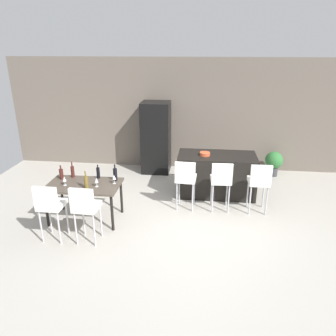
{
  "coord_description": "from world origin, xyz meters",
  "views": [
    {
      "loc": [
        0.23,
        -5.62,
        3.16
      ],
      "look_at": [
        -0.44,
        0.41,
        0.85
      ],
      "focal_mm": 34.45,
      "sensor_mm": 36.0,
      "label": 1
    }
  ],
  "objects_px": {
    "bar_chair_left": "(186,177)",
    "wine_bottle_middle": "(73,172)",
    "dining_chair_near": "(50,204)",
    "potted_plant": "(274,162)",
    "wine_bottle_corner": "(86,182)",
    "wine_glass_left": "(64,179)",
    "bar_chair_middle": "(221,179)",
    "dining_table": "(84,188)",
    "kitchen_island": "(216,175)",
    "fruit_bowl": "(205,154)",
    "wine_bottle_far": "(61,174)",
    "wine_bottle_end": "(115,174)",
    "wine_glass_right": "(114,177)",
    "wine_bottle_near": "(98,173)",
    "wine_glass_inner": "(96,180)",
    "dining_chair_far": "(85,206)",
    "bar_chair_right": "(259,180)",
    "refrigerator": "(156,138)"
  },
  "relations": [
    {
      "from": "dining_chair_far",
      "to": "potted_plant",
      "type": "relative_size",
      "value": 1.63
    },
    {
      "from": "dining_chair_near",
      "to": "wine_glass_inner",
      "type": "distance_m",
      "value": 0.91
    },
    {
      "from": "kitchen_island",
      "to": "bar_chair_right",
      "type": "xyz_separation_m",
      "value": [
        0.8,
        -0.81,
        0.24
      ]
    },
    {
      "from": "dining_chair_near",
      "to": "wine_glass_right",
      "type": "distance_m",
      "value": 1.23
    },
    {
      "from": "bar_chair_right",
      "to": "dining_chair_near",
      "type": "xyz_separation_m",
      "value": [
        -3.62,
        -1.41,
        0.0
      ]
    },
    {
      "from": "wine_bottle_near",
      "to": "potted_plant",
      "type": "relative_size",
      "value": 0.43
    },
    {
      "from": "dining_chair_near",
      "to": "potted_plant",
      "type": "xyz_separation_m",
      "value": [
        4.32,
        3.47,
        -0.32
      ]
    },
    {
      "from": "wine_bottle_end",
      "to": "wine_glass_left",
      "type": "distance_m",
      "value": 0.93
    },
    {
      "from": "dining_table",
      "to": "wine_glass_left",
      "type": "distance_m",
      "value": 0.39
    },
    {
      "from": "bar_chair_middle",
      "to": "wine_bottle_end",
      "type": "xyz_separation_m",
      "value": [
        -2.03,
        -0.4,
        0.17
      ]
    },
    {
      "from": "wine_bottle_corner",
      "to": "wine_glass_left",
      "type": "bearing_deg",
      "value": 169.3
    },
    {
      "from": "wine_bottle_corner",
      "to": "bar_chair_middle",
      "type": "bearing_deg",
      "value": 18.57
    },
    {
      "from": "dining_chair_far",
      "to": "wine_bottle_middle",
      "type": "xyz_separation_m",
      "value": [
        -0.62,
        1.07,
        0.16
      ]
    },
    {
      "from": "bar_chair_right",
      "to": "dining_chair_near",
      "type": "distance_m",
      "value": 3.89
    },
    {
      "from": "bar_chair_left",
      "to": "dining_chair_far",
      "type": "relative_size",
      "value": 1.0
    },
    {
      "from": "dining_chair_far",
      "to": "refrigerator",
      "type": "xyz_separation_m",
      "value": [
        0.67,
        3.48,
        0.22
      ]
    },
    {
      "from": "wine_bottle_far",
      "to": "fruit_bowl",
      "type": "relative_size",
      "value": 1.27
    },
    {
      "from": "dining_chair_near",
      "to": "wine_glass_inner",
      "type": "height_order",
      "value": "dining_chair_near"
    },
    {
      "from": "dining_table",
      "to": "wine_bottle_far",
      "type": "distance_m",
      "value": 0.56
    },
    {
      "from": "wine_bottle_middle",
      "to": "wine_glass_right",
      "type": "distance_m",
      "value": 0.91
    },
    {
      "from": "wine_glass_left",
      "to": "fruit_bowl",
      "type": "bearing_deg",
      "value": 30.18
    },
    {
      "from": "wine_bottle_end",
      "to": "potted_plant",
      "type": "height_order",
      "value": "wine_bottle_end"
    },
    {
      "from": "wine_bottle_middle",
      "to": "wine_bottle_far",
      "type": "height_order",
      "value": "wine_bottle_middle"
    },
    {
      "from": "kitchen_island",
      "to": "wine_glass_right",
      "type": "distance_m",
      "value": 2.41
    },
    {
      "from": "kitchen_island",
      "to": "fruit_bowl",
      "type": "distance_m",
      "value": 0.57
    },
    {
      "from": "wine_bottle_end",
      "to": "wine_bottle_far",
      "type": "height_order",
      "value": "wine_bottle_end"
    },
    {
      "from": "wine_bottle_end",
      "to": "wine_glass_right",
      "type": "relative_size",
      "value": 1.85
    },
    {
      "from": "bar_chair_left",
      "to": "dining_table",
      "type": "height_order",
      "value": "bar_chair_left"
    },
    {
      "from": "dining_table",
      "to": "dining_chair_far",
      "type": "xyz_separation_m",
      "value": [
        0.3,
        -0.76,
        0.03
      ]
    },
    {
      "from": "bar_chair_middle",
      "to": "dining_table",
      "type": "xyz_separation_m",
      "value": [
        -2.58,
        -0.65,
        -0.03
      ]
    },
    {
      "from": "bar_chair_right",
      "to": "wine_bottle_end",
      "type": "xyz_separation_m",
      "value": [
        -2.77,
        -0.4,
        0.17
      ]
    },
    {
      "from": "kitchen_island",
      "to": "refrigerator",
      "type": "distance_m",
      "value": 2.04
    },
    {
      "from": "bar_chair_right",
      "to": "wine_bottle_near",
      "type": "bearing_deg",
      "value": -174.0
    },
    {
      "from": "refrigerator",
      "to": "bar_chair_right",
      "type": "bearing_deg",
      "value": -41.44
    },
    {
      "from": "wine_bottle_corner",
      "to": "bar_chair_left",
      "type": "bearing_deg",
      "value": 25.24
    },
    {
      "from": "refrigerator",
      "to": "wine_glass_inner",
      "type": "bearing_deg",
      "value": -103.79
    },
    {
      "from": "wine_glass_right",
      "to": "refrigerator",
      "type": "relative_size",
      "value": 0.09
    },
    {
      "from": "wine_bottle_far",
      "to": "fruit_bowl",
      "type": "xyz_separation_m",
      "value": [
        2.74,
        1.21,
        0.11
      ]
    },
    {
      "from": "bar_chair_left",
      "to": "wine_bottle_middle",
      "type": "relative_size",
      "value": 3.31
    },
    {
      "from": "wine_bottle_middle",
      "to": "wine_bottle_corner",
      "type": "height_order",
      "value": "wine_bottle_corner"
    },
    {
      "from": "wine_bottle_far",
      "to": "fruit_bowl",
      "type": "height_order",
      "value": "wine_bottle_far"
    },
    {
      "from": "wine_bottle_middle",
      "to": "wine_bottle_end",
      "type": "distance_m",
      "value": 0.87
    },
    {
      "from": "wine_bottle_middle",
      "to": "bar_chair_middle",
      "type": "bearing_deg",
      "value": 6.72
    },
    {
      "from": "dining_chair_far",
      "to": "wine_bottle_end",
      "type": "xyz_separation_m",
      "value": [
        0.25,
        1.01,
        0.17
      ]
    },
    {
      "from": "bar_chair_middle",
      "to": "wine_bottle_far",
      "type": "distance_m",
      "value": 3.12
    },
    {
      "from": "kitchen_island",
      "to": "wine_bottle_end",
      "type": "xyz_separation_m",
      "value": [
        -1.96,
        -1.21,
        0.41
      ]
    },
    {
      "from": "kitchen_island",
      "to": "bar_chair_right",
      "type": "height_order",
      "value": "bar_chair_right"
    },
    {
      "from": "dining_table",
      "to": "fruit_bowl",
      "type": "distance_m",
      "value": 2.66
    },
    {
      "from": "wine_glass_right",
      "to": "wine_bottle_middle",
      "type": "bearing_deg",
      "value": 166.45
    },
    {
      "from": "dining_table",
      "to": "wine_bottle_end",
      "type": "xyz_separation_m",
      "value": [
        0.55,
        0.25,
        0.2
      ]
    }
  ]
}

